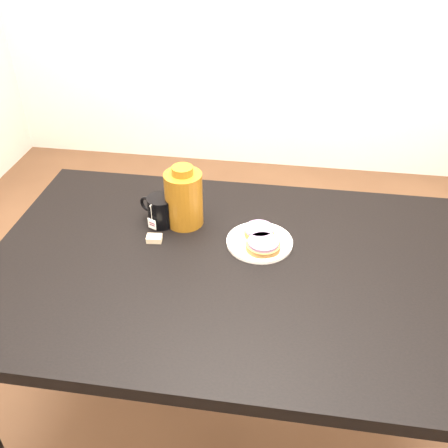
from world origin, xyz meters
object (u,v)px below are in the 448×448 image
object	(u,v)px
table	(231,285)
bagel_front	(263,245)
plate	(260,241)
bagel_back	(259,231)
teabag_pouch	(154,239)
bagel_package	(184,198)
mug	(161,210)

from	to	relation	value
table	bagel_front	xyz separation A→B (m)	(0.08, 0.07, 0.11)
plate	bagel_back	size ratio (longest dim) A/B	2.04
table	teabag_pouch	distance (m)	0.27
plate	bagel_package	xyz separation A→B (m)	(-0.24, 0.08, 0.08)
plate	bagel_front	xyz separation A→B (m)	(0.01, -0.04, 0.02)
bagel_package	table	bearing A→B (deg)	-46.16
mug	teabag_pouch	world-z (taller)	mug
plate	mug	distance (m)	0.32
plate	teabag_pouch	world-z (taller)	teabag_pouch
bagel_back	bagel_package	distance (m)	0.25
plate	teabag_pouch	distance (m)	0.32
table	bagel_back	distance (m)	0.18
bagel_back	bagel_package	bearing A→B (deg)	168.82
mug	teabag_pouch	xyz separation A→B (m)	(0.00, -0.09, -0.04)
plate	bagel_package	distance (m)	0.27
mug	bagel_package	bearing A→B (deg)	36.40
teabag_pouch	bagel_front	bearing A→B (deg)	-0.28
bagel_package	bagel_back	bearing A→B (deg)	-11.18
mug	bagel_back	bearing A→B (deg)	18.57
table	plate	distance (m)	0.15
table	teabag_pouch	xyz separation A→B (m)	(-0.24, 0.07, 0.09)
bagel_back	bagel_package	size ratio (longest dim) A/B	0.49
table	bagel_back	size ratio (longest dim) A/B	14.55
bagel_back	teabag_pouch	bearing A→B (deg)	-168.56
teabag_pouch	bagel_package	bearing A→B (deg)	57.22
bagel_front	bagel_package	xyz separation A→B (m)	(-0.26, 0.11, 0.07)
bagel_front	teabag_pouch	world-z (taller)	bagel_front
table	mug	world-z (taller)	mug
bagel_back	teabag_pouch	xyz separation A→B (m)	(-0.31, -0.06, -0.01)
plate	bagel_package	bearing A→B (deg)	162.79
plate	table	bearing A→B (deg)	-124.56
bagel_front	bagel_package	size ratio (longest dim) A/B	0.73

